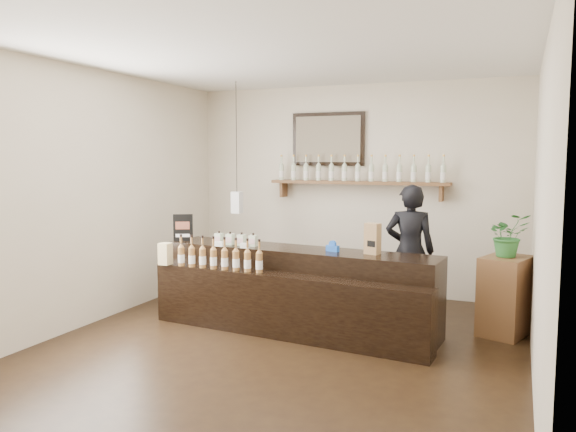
# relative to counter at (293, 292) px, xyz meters

# --- Properties ---
(ground) EXTENTS (5.00, 5.00, 0.00)m
(ground) POSITION_rel_counter_xyz_m (0.10, -0.59, -0.40)
(ground) COLOR black
(ground) RESTS_ON ground
(room_shell) EXTENTS (5.00, 5.00, 5.00)m
(room_shell) POSITION_rel_counter_xyz_m (0.10, -0.59, 1.30)
(room_shell) COLOR beige
(room_shell) RESTS_ON ground
(back_wall_decor) EXTENTS (2.66, 0.96, 1.69)m
(back_wall_decor) POSITION_rel_counter_xyz_m (-0.04, 1.79, 1.35)
(back_wall_decor) COLOR brown
(back_wall_decor) RESTS_ON ground
(counter) EXTENTS (3.10, 1.08, 1.00)m
(counter) POSITION_rel_counter_xyz_m (0.00, 0.00, 0.00)
(counter) COLOR black
(counter) RESTS_ON ground
(promo_sign) EXTENTS (0.21, 0.12, 0.32)m
(promo_sign) POSITION_rel_counter_xyz_m (-1.43, 0.10, 0.61)
(promo_sign) COLOR black
(promo_sign) RESTS_ON counter
(paper_bag) EXTENTS (0.17, 0.14, 0.32)m
(paper_bag) POSITION_rel_counter_xyz_m (0.83, 0.08, 0.61)
(paper_bag) COLOR #A57F4F
(paper_bag) RESTS_ON counter
(tape_dispenser) EXTENTS (0.15, 0.08, 0.12)m
(tape_dispenser) POSITION_rel_counter_xyz_m (0.41, 0.08, 0.50)
(tape_dispenser) COLOR blue
(tape_dispenser) RESTS_ON counter
(side_cabinet) EXTENTS (0.57, 0.66, 0.82)m
(side_cabinet) POSITION_rel_counter_xyz_m (2.10, 0.67, 0.00)
(side_cabinet) COLOR brown
(side_cabinet) RESTS_ON ground
(potted_plant) EXTENTS (0.52, 0.49, 0.45)m
(potted_plant) POSITION_rel_counter_xyz_m (2.10, 0.67, 0.64)
(potted_plant) COLOR #2D702F
(potted_plant) RESTS_ON side_cabinet
(shopkeeper) EXTENTS (0.69, 0.50, 1.73)m
(shopkeeper) POSITION_rel_counter_xyz_m (1.06, 0.96, 0.46)
(shopkeeper) COLOR black
(shopkeeper) RESTS_ON ground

